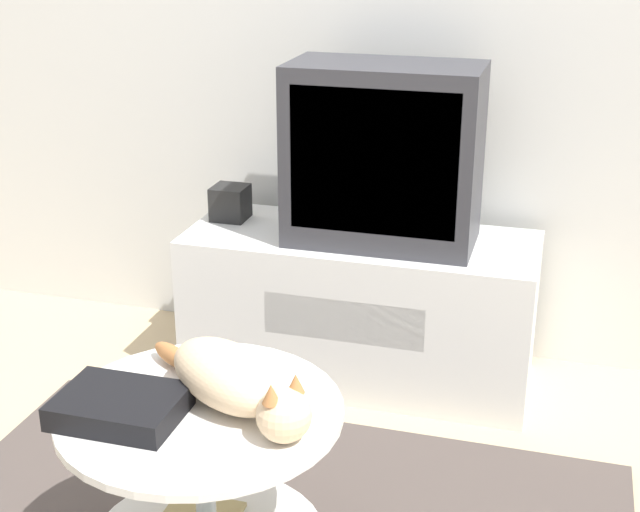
{
  "coord_description": "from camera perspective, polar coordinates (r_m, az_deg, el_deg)",
  "views": [
    {
      "loc": [
        0.63,
        -1.52,
        1.46
      ],
      "look_at": [
        0.04,
        0.52,
        0.63
      ],
      "focal_mm": 50.0,
      "sensor_mm": 36.0,
      "label": 1
    }
  ],
  "objects": [
    {
      "name": "coffee_table",
      "position": [
        1.98,
        -7.42,
        -14.16
      ],
      "size": [
        0.6,
        0.6,
        0.48
      ],
      "color": "#B2B2B7",
      "rests_on": "rug"
    },
    {
      "name": "tv",
      "position": [
        2.72,
        4.09,
        6.47
      ],
      "size": [
        0.58,
        0.31,
        0.55
      ],
      "color": "#333338",
      "rests_on": "tv_stand"
    },
    {
      "name": "dvd_box",
      "position": [
        1.87,
        -12.69,
        -9.36
      ],
      "size": [
        0.25,
        0.19,
        0.05
      ],
      "color": "black",
      "rests_on": "coffee_table"
    },
    {
      "name": "speaker",
      "position": [
        2.99,
        -5.76,
        3.42
      ],
      "size": [
        0.11,
        0.11,
        0.11
      ],
      "color": "black",
      "rests_on": "tv_stand"
    },
    {
      "name": "tv_stand",
      "position": [
        2.92,
        2.55,
        -3.29
      ],
      "size": [
        1.12,
        0.44,
        0.49
      ],
      "color": "silver",
      "rests_on": "ground_plane"
    },
    {
      "name": "cat",
      "position": [
        1.85,
        -5.5,
        -7.98
      ],
      "size": [
        0.46,
        0.32,
        0.13
      ],
      "rotation": [
        0.0,
        0.0,
        -0.57
      ],
      "color": "beige",
      "rests_on": "coffee_table"
    }
  ]
}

